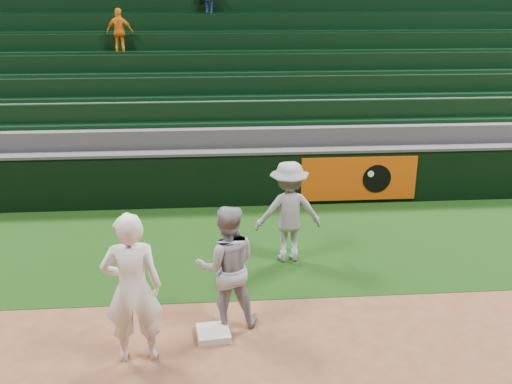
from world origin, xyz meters
TOP-DOWN VIEW (x-y plane):
  - ground at (0.00, 0.00)m, footprint 70.00×70.00m
  - foul_grass at (0.00, 3.00)m, footprint 36.00×4.20m
  - first_base at (-0.30, -0.02)m, footprint 0.49×0.49m
  - first_baseman at (-1.29, -0.44)m, footprint 0.79×0.55m
  - baserunner at (-0.08, 0.31)m, footprint 0.91×0.72m
  - base_coach at (1.05, 2.32)m, footprint 1.22×0.76m
  - field_wall at (0.03, 5.20)m, footprint 36.00×0.45m
  - stadium_seating at (-0.01, 8.97)m, footprint 36.00×5.95m

SIDE VIEW (x-z plane):
  - ground at x=0.00m, z-range 0.00..0.00m
  - foul_grass at x=0.00m, z-range 0.00..0.01m
  - first_base at x=-0.30m, z-range 0.00..0.10m
  - field_wall at x=0.03m, z-range 0.01..1.26m
  - baserunner at x=-0.08m, z-range 0.00..1.81m
  - base_coach at x=1.05m, z-range 0.01..1.82m
  - first_baseman at x=-1.29m, z-range 0.00..2.04m
  - stadium_seating at x=-0.01m, z-range -0.85..4.25m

